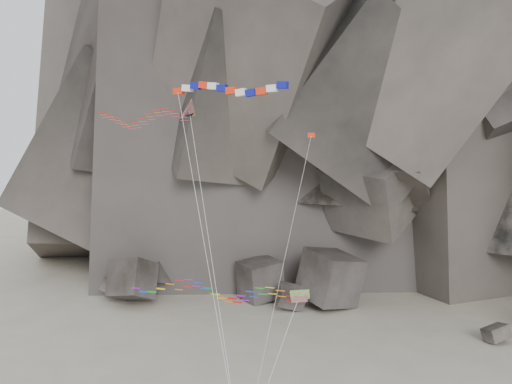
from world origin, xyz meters
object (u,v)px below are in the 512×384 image
(banner_kite, at_px, (227,90))
(pennant_kite, at_px, (299,191))
(parafoil_kite, at_px, (208,289))
(delta_kite, at_px, (138,117))

(banner_kite, height_order, pennant_kite, banner_kite)
(banner_kite, height_order, parafoil_kite, banner_kite)
(delta_kite, bearing_deg, banner_kite, -3.46)
(parafoil_kite, distance_m, pennant_kite, 10.43)
(parafoil_kite, bearing_deg, delta_kite, 142.28)
(delta_kite, bearing_deg, pennant_kite, 6.83)
(delta_kite, distance_m, pennant_kite, 16.61)
(pennant_kite, bearing_deg, banner_kite, 157.71)
(delta_kite, bearing_deg, parafoil_kite, -11.83)
(pennant_kite, bearing_deg, delta_kite, 137.89)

